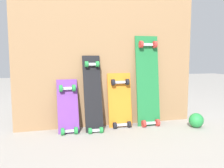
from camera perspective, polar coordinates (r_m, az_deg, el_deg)
ground_plane at (r=2.39m, az=-0.46°, el=-10.15°), size 12.00×12.00×0.00m
plywood_wall_panel at (r=2.36m, az=-0.93°, el=10.70°), size 1.80×0.04×1.71m
skateboard_purple at (r=2.22m, az=-10.49°, el=-6.05°), size 0.19×0.22×0.55m
skateboard_black at (r=2.22m, az=-4.56°, el=-3.13°), size 0.17×0.24×0.77m
skateboard_orange at (r=2.35m, az=1.96°, el=-4.65°), size 0.24×0.16×0.59m
skateboard_green at (r=2.41m, az=8.59°, el=0.04°), size 0.24×0.19×0.95m
rubber_ball at (r=2.48m, az=19.52°, el=-8.21°), size 0.14×0.14×0.14m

